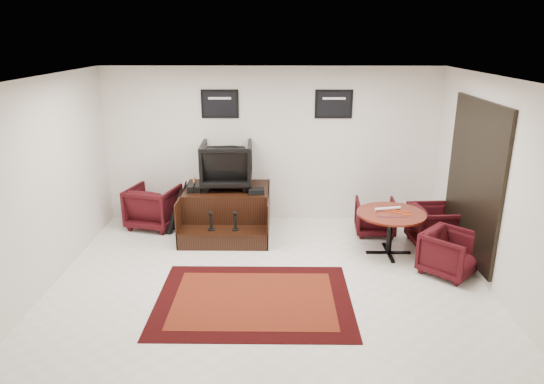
{
  "coord_description": "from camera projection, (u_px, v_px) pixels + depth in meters",
  "views": [
    {
      "loc": [
        0.11,
        -6.08,
        3.3
      ],
      "look_at": [
        0.03,
        0.9,
        1.04
      ],
      "focal_mm": 32.0,
      "sensor_mm": 36.0,
      "label": 1
    }
  ],
  "objects": [
    {
      "name": "polish_kit",
      "position": [
        256.0,
        191.0,
        8.11
      ],
      "size": [
        0.27,
        0.19,
        0.09
      ],
      "primitive_type": "cube",
      "rotation": [
        0.0,
        0.0,
        0.06
      ],
      "color": "black",
      "rests_on": "shine_podium"
    },
    {
      "name": "shoes_pair",
      "position": [
        195.0,
        188.0,
        8.27
      ],
      "size": [
        0.24,
        0.31,
        0.11
      ],
      "color": "black",
      "rests_on": "shine_podium"
    },
    {
      "name": "room_shell",
      "position": [
        300.0,
        156.0,
        6.36
      ],
      "size": [
        6.02,
        5.02,
        2.81
      ],
      "color": "silver",
      "rests_on": "ground"
    },
    {
      "name": "ground",
      "position": [
        269.0,
        282.0,
        6.8
      ],
      "size": [
        6.0,
        6.0,
        0.0
      ],
      "primitive_type": "plane",
      "color": "silver",
      "rests_on": "ground"
    },
    {
      "name": "shine_podium",
      "position": [
        227.0,
        211.0,
        8.5
      ],
      "size": [
        1.48,
        1.53,
        0.76
      ],
      "color": "black",
      "rests_on": "ground"
    },
    {
      "name": "area_rug",
      "position": [
        254.0,
        300.0,
        6.33
      ],
      "size": [
        2.54,
        1.91,
        0.01
      ],
      "color": "black",
      "rests_on": "ground"
    },
    {
      "name": "umbrella_black",
      "position": [
        175.0,
        211.0,
        8.32
      ],
      "size": [
        0.31,
        0.12,
        0.84
      ],
      "primitive_type": null,
      "color": "black",
      "rests_on": "ground"
    },
    {
      "name": "meeting_table",
      "position": [
        391.0,
        218.0,
        7.51
      ],
      "size": [
        1.05,
        1.05,
        0.69
      ],
      "color": "#410E09",
      "rests_on": "ground"
    },
    {
      "name": "paper_roll",
      "position": [
        388.0,
        209.0,
        7.58
      ],
      "size": [
        0.42,
        0.14,
        0.05
      ],
      "primitive_type": "cylinder",
      "rotation": [
        0.0,
        1.57,
        0.22
      ],
      "color": "silver",
      "rests_on": "meeting_table"
    },
    {
      "name": "armchair_side",
      "position": [
        153.0,
        204.0,
        8.67
      ],
      "size": [
        0.96,
        0.93,
        0.83
      ],
      "primitive_type": "imported",
      "rotation": [
        0.0,
        0.0,
        2.89
      ],
      "color": "black",
      "rests_on": "ground"
    },
    {
      "name": "table_chair_back",
      "position": [
        375.0,
        215.0,
        8.37
      ],
      "size": [
        0.7,
        0.66,
        0.67
      ],
      "primitive_type": "imported",
      "rotation": [
        0.0,
        0.0,
        3.07
      ],
      "color": "black",
      "rests_on": "ground"
    },
    {
      "name": "table_chair_window",
      "position": [
        435.0,
        224.0,
        7.88
      ],
      "size": [
        0.73,
        0.77,
        0.75
      ],
      "primitive_type": "imported",
      "rotation": [
        0.0,
        0.0,
        1.64
      ],
      "color": "black",
      "rests_on": "ground"
    },
    {
      "name": "umbrella_hooked",
      "position": [
        180.0,
        205.0,
        8.5
      ],
      "size": [
        0.35,
        0.13,
        0.94
      ],
      "primitive_type": null,
      "color": "black",
      "rests_on": "ground"
    },
    {
      "name": "shine_chair",
      "position": [
        227.0,
        162.0,
        8.38
      ],
      "size": [
        0.89,
        0.83,
        0.89
      ],
      "primitive_type": "imported",
      "rotation": [
        0.0,
        0.0,
        3.17
      ],
      "color": "black",
      "rests_on": "shine_podium"
    },
    {
      "name": "table_clutter",
      "position": [
        396.0,
        213.0,
        7.46
      ],
      "size": [
        0.56,
        0.38,
        0.01
      ],
      "color": "#D9450C",
      "rests_on": "meeting_table"
    },
    {
      "name": "table_chair_corner",
      "position": [
        450.0,
        251.0,
        6.93
      ],
      "size": [
        0.94,
        0.94,
        0.71
      ],
      "primitive_type": "imported",
      "rotation": [
        0.0,
        0.0,
        0.81
      ],
      "color": "black",
      "rests_on": "ground"
    }
  ]
}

